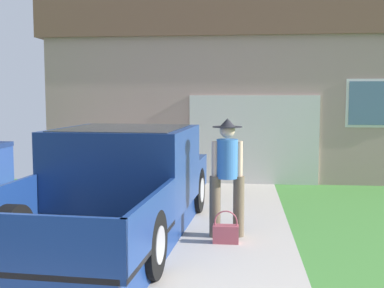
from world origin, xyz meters
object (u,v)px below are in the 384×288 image
at_px(house_with_garage, 246,88).
at_px(person_with_hat, 227,172).
at_px(handbag, 226,233).
at_px(pickup_truck, 123,186).

bearing_deg(house_with_garage, person_with_hat, -92.54).
relative_size(handbag, house_with_garage, 0.05).
bearing_deg(house_with_garage, handbag, -92.45).
relative_size(person_with_hat, handbag, 3.75).
distance_m(person_with_hat, house_with_garage, 7.42).
bearing_deg(person_with_hat, house_with_garage, -101.02).
bearing_deg(handbag, person_with_hat, 89.62).
relative_size(person_with_hat, house_with_garage, 0.17).
relative_size(pickup_truck, person_with_hat, 3.00).
xyz_separation_m(person_with_hat, house_with_garage, (0.32, 7.30, 1.33)).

